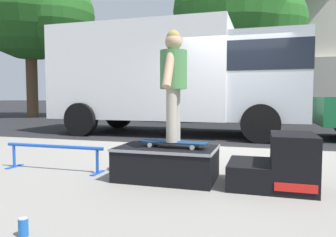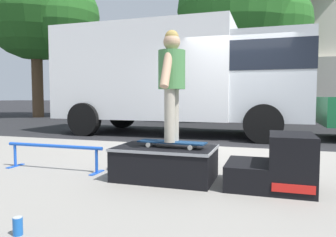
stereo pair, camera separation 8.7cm
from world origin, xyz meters
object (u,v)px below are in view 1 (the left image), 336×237
Objects in this scene: soda_can at (23,227)px; box_truck at (176,74)px; skate_box at (167,162)px; skateboard at (173,142)px; kicker_ramp at (279,165)px; grind_rail at (54,151)px; skater_kid at (173,77)px; street_tree_main at (240,14)px; street_tree_neighbour at (35,6)px.

box_truck is (-0.81, 7.01, 1.52)m from soda_can.
skate_box is 1.43× the size of skateboard.
kicker_ramp is 6.02m from box_truck.
skater_kid is (1.61, -0.03, 0.92)m from grind_rail.
skateboard is 0.11× the size of street_tree_main.
street_tree_main is 10.09m from street_tree_neighbour.
street_tree_neighbour reaches higher than box_truck.
street_tree_main is 0.84× the size of street_tree_neighbour.
skater_kid reaches higher than grind_rail.
street_tree_main is (-0.04, 10.59, 4.01)m from skateboard.
kicker_ramp is 6.86× the size of soda_can.
grind_rail is 0.19× the size of street_tree_main.
street_tree_neighbour is at bearing 150.36° from box_truck.
soda_can is 0.01× the size of street_tree_neighbour.
grind_rail is at bearing 179.85° from kicker_ramp.
kicker_ramp is at bearing 1.36° from skateboard.
street_tree_neighbour is at bearing 134.49° from skateboard.
box_truck is at bearing 96.63° from soda_can.
skateboard is 15.23m from street_tree_neighbour.
grind_rail is at bearing 179.74° from skate_box.
skateboard is at bearing -45.51° from street_tree_neighbour.
skater_kid is (0.00, -0.00, 0.74)m from skateboard.
street_tree_main is (1.36, 5.27, 2.86)m from box_truck.
box_truck is (-1.40, 5.32, 0.41)m from skater_kid.
street_tree_neighbour is (-8.46, 10.22, 5.24)m from grind_rail.
skate_box is 1.52m from grind_rail.
soda_can is at bearing -59.29° from grind_rail.
skateboard is 11.32m from street_tree_main.
skateboard is 6.30× the size of soda_can.
skater_kid is at bearing -89.76° from street_tree_main.
street_tree_main reaches higher than box_truck.
skate_box is 15.24m from street_tree_neighbour.
skater_kid reaches higher than kicker_ramp.
skateboard reaches higher than skate_box.
soda_can is (-0.50, -1.71, -0.14)m from skate_box.
kicker_ramp is 1.15m from skateboard.
street_tree_main is (-1.18, 10.56, 4.20)m from kicker_ramp.
street_tree_main is (1.56, 10.56, 4.19)m from grind_rail.
grind_rail is 0.16× the size of street_tree_neighbour.
skateboard is (0.09, -0.03, 0.23)m from skate_box.
street_tree_main is at bearing 75.56° from box_truck.
street_tree_main reaches higher than skate_box.
skater_kid reaches higher than skateboard.
box_truck is 0.95× the size of street_tree_main.
skater_kid is at bearing -75.24° from box_truck.
soda_can is at bearing -92.53° from street_tree_main.
street_tree_main is at bearing 89.77° from skate_box.
soda_can is 16.18m from street_tree_neighbour.
skater_kid is 0.18× the size of box_truck.
box_truck is at bearing -29.64° from street_tree_neighbour.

